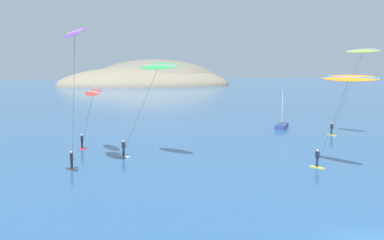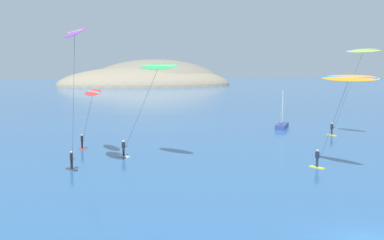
# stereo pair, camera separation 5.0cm
# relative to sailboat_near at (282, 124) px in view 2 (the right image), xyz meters

# --- Properties ---
(headland_island) EXTENTS (78.06, 56.65, 23.80)m
(headland_island) POSITION_rel_sailboat_near_xyz_m (5.50, 153.35, -0.64)
(headland_island) COLOR #7A705B
(headland_island) RESTS_ON ground
(sailboat_near) EXTENTS (4.03, 5.51, 5.70)m
(sailboat_near) POSITION_rel_sailboat_near_xyz_m (0.00, 0.00, 0.00)
(sailboat_near) COLOR navy
(sailboat_near) RESTS_ON ground
(kitesurfer_red) EXTENTS (2.68, 7.46, 6.98)m
(kitesurfer_red) POSITION_rel_sailboat_near_xyz_m (-28.40, -14.89, 5.35)
(kitesurfer_red) COLOR red
(kitesurfer_red) RESTS_ON ground
(kitesurfer_orange) EXTENTS (3.18, 6.59, 8.64)m
(kitesurfer_orange) POSITION_rel_sailboat_near_xyz_m (-7.65, -29.04, 6.97)
(kitesurfer_orange) COLOR yellow
(kitesurfer_orange) RESTS_ON ground
(kitesurfer_purple) EXTENTS (2.48, 5.43, 12.59)m
(kitesurfer_purple) POSITION_rel_sailboat_near_xyz_m (-30.07, -23.74, 10.49)
(kitesurfer_purple) COLOR #2D2D33
(kitesurfer_purple) RESTS_ON ground
(kitesurfer_green) EXTENTS (5.59, 7.59, 9.66)m
(kitesurfer_green) POSITION_rel_sailboat_near_xyz_m (-22.67, -20.60, 7.96)
(kitesurfer_green) COLOR silver
(kitesurfer_green) RESTS_ON ground
(kitesurfer_lime) EXTENTS (3.99, 6.82, 11.50)m
(kitesurfer_lime) POSITION_rel_sailboat_near_xyz_m (5.07, -11.66, 9.66)
(kitesurfer_lime) COLOR yellow
(kitesurfer_lime) RESTS_ON ground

